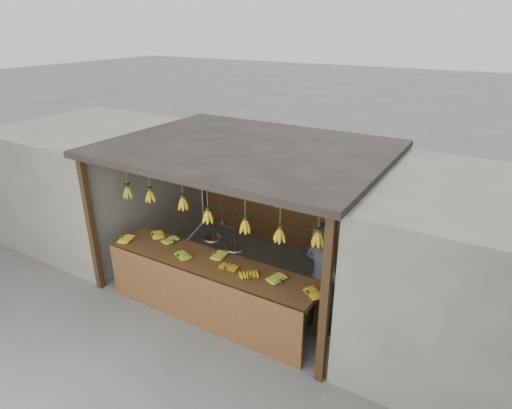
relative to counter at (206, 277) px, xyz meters
The scene contains 9 objects.
ground 1.42m from the counter, 92.14° to the left, with size 80.00×80.00×0.00m, color #5B5B57.
stall 2.00m from the counter, 91.69° to the left, with size 4.30×3.30×2.40m.
neighbor_left 3.87m from the counter, 161.42° to the left, with size 3.00×3.00×2.30m, color slate.
neighbor_right 3.79m from the counter, 19.02° to the left, with size 3.00×3.00×2.30m, color slate.
counter is the anchor object (origin of this frame).
hanging_bananas 1.53m from the counter, 91.54° to the left, with size 3.59×2.25×0.39m.
balance_scale 0.63m from the counter, 50.81° to the left, with size 0.71×0.35×0.79m.
vendor 1.68m from the counter, 21.92° to the left, with size 0.63×0.41×1.73m, color #262628.
bag_bundles 3.21m from the counter, 53.66° to the left, with size 0.08×0.26×1.21m.
Camera 1 is at (3.41, -5.44, 4.15)m, focal length 30.00 mm.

